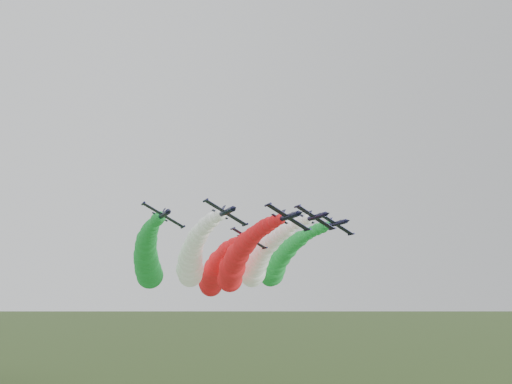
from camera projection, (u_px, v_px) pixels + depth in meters
The scene contains 6 objects.
jet_lead at pixel (236, 263), 120.13m from camera, with size 15.29×59.61×14.48m.
jet_inner_left at pixel (192, 260), 123.68m from camera, with size 15.17×59.50×14.36m.
jet_inner_right at pixel (259, 261), 130.77m from camera, with size 15.25×59.57×14.43m.
jet_outer_left at pixel (148, 260), 126.46m from camera, with size 15.58×59.90×14.76m.
jet_outer_right at pixel (278, 263), 140.85m from camera, with size 15.07×59.39×14.25m.
jet_trail at pixel (214, 273), 143.26m from camera, with size 15.42×59.75×14.61m.
Camera 1 is at (-45.18, -82.65, 29.36)m, focal length 35.00 mm.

